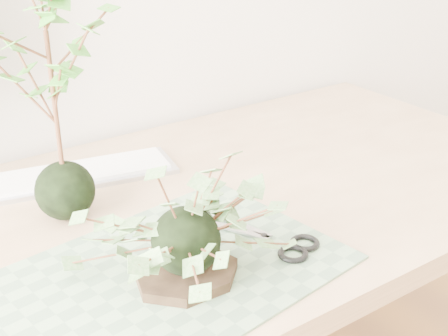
{
  "coord_description": "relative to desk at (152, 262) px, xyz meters",
  "views": [
    {
      "loc": [
        -0.5,
        0.42,
        1.25
      ],
      "look_at": [
        0.0,
        1.14,
        0.84
      ],
      "focal_mm": 50.0,
      "sensor_mm": 36.0,
      "label": 1
    }
  ],
  "objects": [
    {
      "name": "cutting_mat",
      "position": [
        -0.06,
        -0.16,
        0.09
      ],
      "size": [
        0.54,
        0.4,
        0.0
      ],
      "primitive_type": "cube",
      "rotation": [
        0.0,
        0.0,
        0.13
      ],
      "color": "#516E54",
      "rests_on": "desk"
    },
    {
      "name": "stone_dish",
      "position": [
        -0.04,
        -0.19,
        0.1
      ],
      "size": [
        0.16,
        0.16,
        0.01
      ],
      "primitive_type": "cylinder",
      "rotation": [
        0.0,
        0.0,
        -0.03
      ],
      "color": "black",
      "rests_on": "cutting_mat"
    },
    {
      "name": "maple_kokedama",
      "position": [
        -0.11,
        0.08,
        0.37
      ],
      "size": [
        0.27,
        0.27,
        0.4
      ],
      "rotation": [
        0.0,
        0.0,
        0.34
      ],
      "color": "black",
      "rests_on": "desk"
    },
    {
      "name": "scissors",
      "position": [
        0.11,
        -0.2,
        0.1
      ],
      "size": [
        0.09,
        0.19,
        0.01
      ],
      "rotation": [
        0.0,
        0.0,
        0.36
      ],
      "color": "gray",
      "rests_on": "cutting_mat"
    },
    {
      "name": "keyboard",
      "position": [
        -0.05,
        0.21,
        0.1
      ],
      "size": [
        0.41,
        0.19,
        0.02
      ],
      "rotation": [
        0.0,
        0.0,
        -0.2
      ],
      "color": "#AFAFBA",
      "rests_on": "desk"
    },
    {
      "name": "desk",
      "position": [
        0.0,
        0.0,
        0.0
      ],
      "size": [
        1.6,
        0.7,
        0.74
      ],
      "color": "tan",
      "rests_on": "ground_plane"
    },
    {
      "name": "ivy_kokedama",
      "position": [
        -0.04,
        -0.19,
        0.2
      ],
      "size": [
        0.34,
        0.34,
        0.19
      ],
      "rotation": [
        0.0,
        0.0,
        0.37
      ],
      "color": "black",
      "rests_on": "stone_dish"
    }
  ]
}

